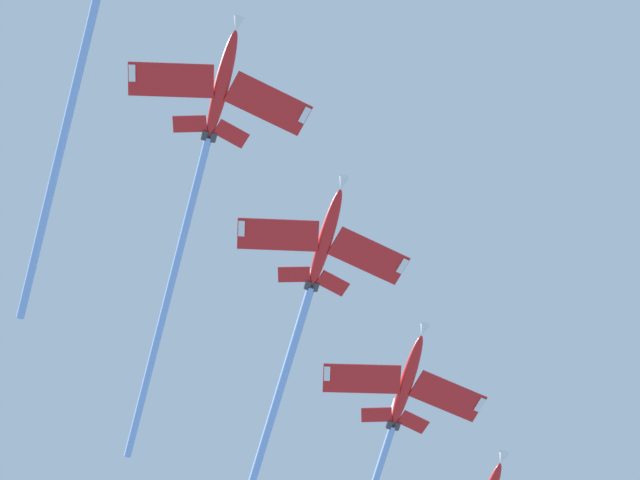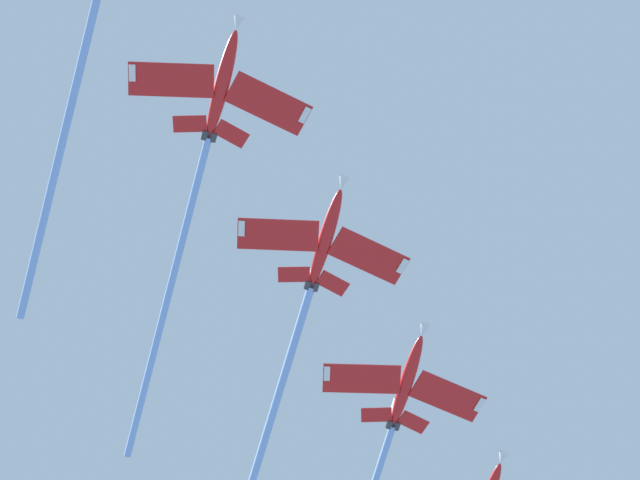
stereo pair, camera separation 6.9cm
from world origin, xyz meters
name	(u,v)px [view 2 (the right image)]	position (x,y,z in m)	size (l,w,h in m)	color
jet_lead	(93,15)	(-33.21, -7.63, 121.90)	(48.97, 19.96, 19.28)	red
jet_second	(201,166)	(-47.16, 5.39, 117.26)	(50.30, 20.02, 18.45)	red
jet_third	(296,337)	(-65.43, 18.59, 111.85)	(54.01, 20.00, 19.58)	red
jet_fourth	(381,463)	(-79.60, 31.07, 107.04)	(53.80, 20.03, 19.84)	red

